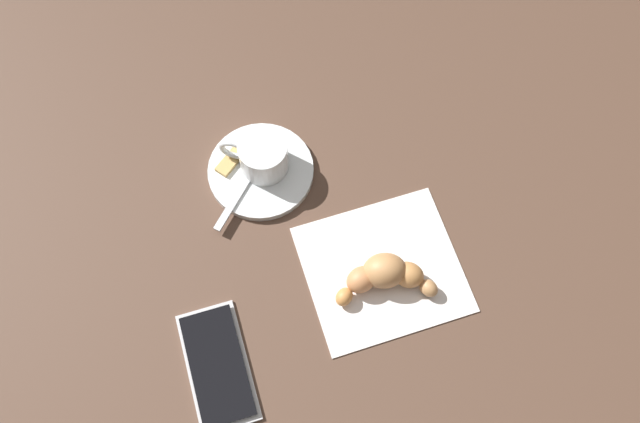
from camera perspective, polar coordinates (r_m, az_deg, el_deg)
The scene contains 8 objects.
ground_plane at distance 0.86m, azimuth 0.93°, elevation -0.90°, with size 1.80×1.80×0.00m, color #50382A.
saucer at distance 0.89m, azimuth -4.89°, elevation 3.34°, with size 0.13×0.13×0.01m, color silver.
espresso_cup at distance 0.86m, azimuth -4.81°, elevation 4.59°, with size 0.08×0.07×0.05m.
teaspoon at distance 0.88m, azimuth -5.66°, elevation 3.25°, with size 0.08×0.12×0.01m.
sugar_packet at distance 0.89m, azimuth -6.84°, elevation 4.80°, with size 0.07×0.02×0.01m, color tan.
napkin at distance 0.84m, azimuth 5.17°, elevation -4.73°, with size 0.17×0.18×0.00m, color silver.
croissant at distance 0.82m, azimuth 5.36°, elevation -5.25°, with size 0.09×0.11×0.04m.
cell_phone at distance 0.81m, azimuth -8.43°, elevation -12.48°, with size 0.16×0.11×0.01m.
Camera 1 is at (-0.26, 0.20, 0.79)m, focal length 38.86 mm.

